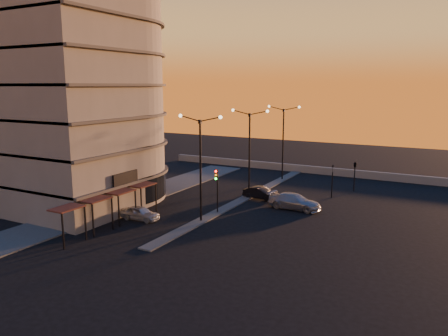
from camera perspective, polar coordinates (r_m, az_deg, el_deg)
ground at (r=39.30m, az=-3.02°, el=-6.99°), size 120.00×120.00×0.00m
sidewalk_west at (r=48.34m, az=-11.20°, el=-3.72°), size 5.00×40.00×0.12m
median at (r=47.75m, az=3.27°, el=-3.71°), size 1.20×36.00×0.12m
parapet at (r=61.57m, az=11.35°, el=-0.21°), size 44.00×0.50×1.00m
building at (r=46.37m, az=-18.31°, el=10.14°), size 14.35×17.08×25.00m
streetlamp_near at (r=37.98m, az=-3.10°, el=1.08°), size 4.32×0.32×9.51m
streetlamp_mid at (r=46.69m, az=3.35°, el=2.88°), size 4.32×0.32×9.51m
streetlamp_far at (r=55.83m, az=7.73°, el=4.08°), size 4.32×0.32×9.51m
traffic_light_main at (r=40.93m, az=-0.96°, el=-2.07°), size 0.28×0.44×4.25m
signal_east_a at (r=48.37m, az=13.95°, el=-1.55°), size 0.13×0.16×3.60m
signal_east_b at (r=51.66m, az=16.75°, el=0.40°), size 0.42×1.99×3.60m
car_hatchback at (r=40.28m, az=-10.92°, el=-5.80°), size 3.75×1.66×1.25m
car_sedan at (r=46.84m, az=4.84°, el=-3.28°), size 4.06×1.91×1.29m
car_wagon at (r=43.46m, az=9.19°, el=-4.34°), size 5.30×2.33×1.52m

